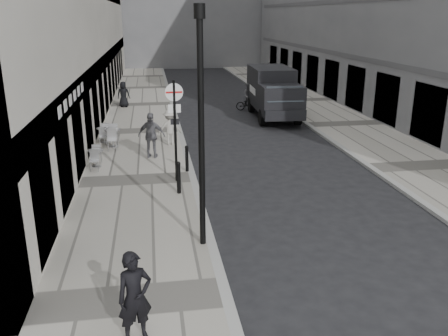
# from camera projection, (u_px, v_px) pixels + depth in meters

# --- Properties ---
(sidewalk) EXTENTS (4.00, 60.00, 0.12)m
(sidewalk) POSITION_uv_depth(u_px,v_px,m) (140.00, 132.00, 24.25)
(sidewalk) COLOR #A49E94
(sidewalk) RESTS_ON ground
(far_sidewalk) EXTENTS (4.00, 60.00, 0.12)m
(far_sidewalk) POSITION_uv_depth(u_px,v_px,m) (344.00, 124.00, 25.85)
(far_sidewalk) COLOR #A49E94
(far_sidewalk) RESTS_ON ground
(walking_man) EXTENTS (0.74, 0.61, 1.74)m
(walking_man) POSITION_uv_depth(u_px,v_px,m) (135.00, 297.00, 8.40)
(walking_man) COLOR black
(walking_man) RESTS_ON sidewalk
(sign_post) EXTENTS (0.61, 0.10, 3.56)m
(sign_post) POSITION_uv_depth(u_px,v_px,m) (175.00, 118.00, 16.22)
(sign_post) COLOR black
(sign_post) RESTS_ON sidewalk
(lamppost) EXTENTS (0.26, 0.26, 5.89)m
(lamppost) POSITION_uv_depth(u_px,v_px,m) (201.00, 119.00, 11.28)
(lamppost) COLOR black
(lamppost) RESTS_ON sidewalk
(bollard_near) EXTENTS (0.14, 0.14, 1.02)m
(bollard_near) POSITION_uv_depth(u_px,v_px,m) (179.00, 178.00, 15.59)
(bollard_near) COLOR black
(bollard_near) RESTS_ON sidewalk
(bollard_far) EXTENTS (0.13, 0.13, 0.94)m
(bollard_far) POSITION_uv_depth(u_px,v_px,m) (187.00, 159.00, 17.79)
(bollard_far) COLOR black
(bollard_far) RESTS_ON sidewalk
(panel_van) EXTENTS (2.52, 6.14, 2.84)m
(panel_van) POSITION_uv_depth(u_px,v_px,m) (273.00, 90.00, 27.45)
(panel_van) COLOR black
(panel_van) RESTS_ON ground
(cyclist) EXTENTS (1.69, 0.95, 1.73)m
(cyclist) POSITION_uv_depth(u_px,v_px,m) (249.00, 100.00, 29.71)
(cyclist) COLOR black
(cyclist) RESTS_ON ground
(pedestrian_a) EXTENTS (1.18, 0.68, 1.88)m
(pedestrian_a) POSITION_uv_depth(u_px,v_px,m) (152.00, 135.00, 19.38)
(pedestrian_a) COLOR #5F5E63
(pedestrian_a) RESTS_ON sidewalk
(pedestrian_b) EXTENTS (1.06, 0.64, 1.60)m
(pedestrian_b) POSITION_uv_depth(u_px,v_px,m) (170.00, 128.00, 21.35)
(pedestrian_b) COLOR #ABA69E
(pedestrian_b) RESTS_ON sidewalk
(pedestrian_c) EXTENTS (0.86, 0.62, 1.62)m
(pedestrian_c) POSITION_uv_depth(u_px,v_px,m) (124.00, 94.00, 30.20)
(pedestrian_c) COLOR black
(pedestrian_c) RESTS_ON sidewalk
(cafe_table_near) EXTENTS (0.64, 1.44, 0.82)m
(cafe_table_near) POSITION_uv_depth(u_px,v_px,m) (104.00, 134.00, 21.81)
(cafe_table_near) COLOR #BCBCBF
(cafe_table_near) RESTS_ON sidewalk
(cafe_table_mid) EXTENTS (0.62, 1.39, 0.79)m
(cafe_table_mid) POSITION_uv_depth(u_px,v_px,m) (96.00, 157.00, 18.34)
(cafe_table_mid) COLOR #AFB0B2
(cafe_table_mid) RESTS_ON sidewalk
(cafe_table_far) EXTENTS (0.73, 1.65, 0.94)m
(cafe_table_far) POSITION_uv_depth(u_px,v_px,m) (113.00, 136.00, 21.11)
(cafe_table_far) COLOR #B9B9BB
(cafe_table_far) RESTS_ON sidewalk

